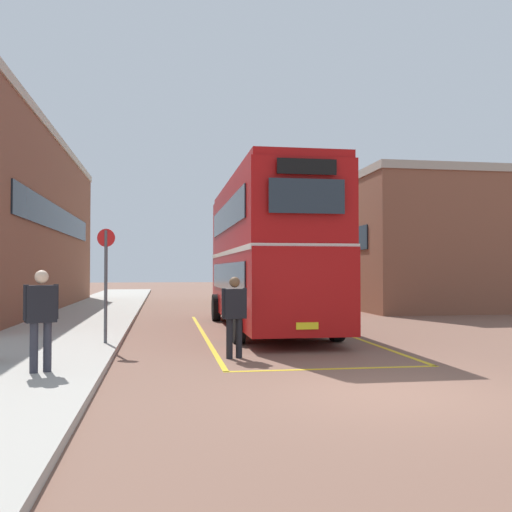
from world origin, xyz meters
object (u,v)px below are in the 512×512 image
(single_deck_bus, at_px, (277,275))
(bus_stop_sign, at_px, (106,274))
(double_decker_bus, at_px, (266,251))
(pedestrian_boarding, at_px, (234,311))
(pedestrian_waiting_near, at_px, (41,313))

(single_deck_bus, relative_size, bus_stop_sign, 3.10)
(double_decker_bus, xyz_separation_m, pedestrian_boarding, (-1.75, -5.81, -1.49))
(pedestrian_waiting_near, bearing_deg, pedestrian_boarding, 28.23)
(bus_stop_sign, bearing_deg, single_deck_bus, 67.29)
(single_deck_bus, relative_size, pedestrian_boarding, 4.88)
(single_deck_bus, xyz_separation_m, bus_stop_sign, (-8.11, -19.37, 0.16))
(double_decker_bus, relative_size, pedestrian_waiting_near, 6.15)
(single_deck_bus, height_order, pedestrian_waiting_near, single_deck_bus)
(single_deck_bus, height_order, pedestrian_boarding, single_deck_bus)
(single_deck_bus, bearing_deg, double_decker_bus, -102.52)
(double_decker_bus, distance_m, pedestrian_boarding, 6.25)
(pedestrian_boarding, bearing_deg, pedestrian_waiting_near, -151.77)
(single_deck_bus, distance_m, pedestrian_waiting_near, 24.94)
(bus_stop_sign, bearing_deg, pedestrian_waiting_near, -100.25)
(pedestrian_boarding, relative_size, pedestrian_waiting_near, 1.00)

